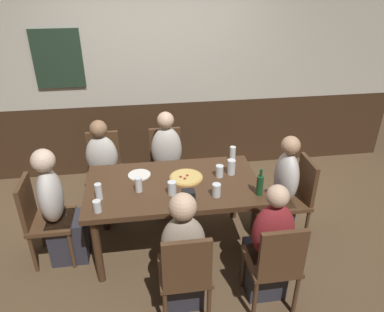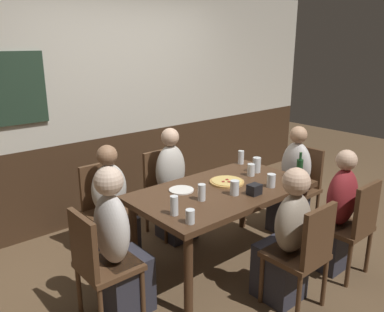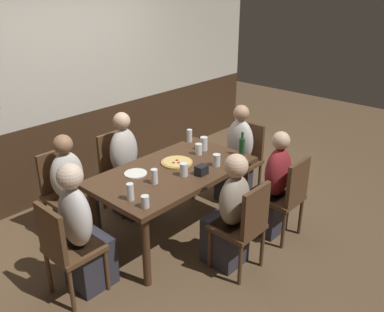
{
  "view_description": "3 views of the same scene",
  "coord_description": "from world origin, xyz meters",
  "px_view_note": "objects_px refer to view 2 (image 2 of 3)",
  "views": [
    {
      "loc": [
        -0.24,
        -2.88,
        2.57
      ],
      "look_at": [
        0.17,
        -0.03,
        1.03
      ],
      "focal_mm": 34.3,
      "sensor_mm": 36.0,
      "label": 1
    },
    {
      "loc": [
        -2.31,
        -2.28,
        2.0
      ],
      "look_at": [
        -0.25,
        0.12,
        1.06
      ],
      "focal_mm": 36.61,
      "sensor_mm": 36.0,
      "label": 2
    },
    {
      "loc": [
        -2.56,
        -2.57,
        2.46
      ],
      "look_at": [
        0.21,
        -0.06,
        0.84
      ],
      "focal_mm": 38.59,
      "sensor_mm": 36.0,
      "label": 3
    }
  ],
  "objects_px": {
    "plate_white_large": "(181,190)",
    "condiment_caddy": "(254,189)",
    "chair_right_near": "(352,223)",
    "person_mid_far": "(174,192)",
    "person_left_far": "(113,214)",
    "pint_glass_pale": "(235,188)",
    "tumbler_short": "(190,217)",
    "beer_glass_half": "(257,166)",
    "person_right_near": "(334,220)",
    "person_head_west": "(119,253)",
    "chair_mid_near": "(304,251)",
    "person_head_east": "(292,188)",
    "pint_glass_amber": "(241,158)",
    "beer_glass_tall": "(202,193)",
    "beer_bottle_green": "(300,168)",
    "dining_table": "(222,197)",
    "pint_glass_stout": "(251,171)",
    "chair_mid_far": "(164,187)",
    "tumbler_water": "(271,181)",
    "chair_head_west": "(99,261)",
    "pizza": "(227,182)",
    "chair_left_far": "(104,205)",
    "person_mid_near": "(286,246)",
    "highball_clear": "(174,206)",
    "chair_head_east": "(301,183)"
  },
  "relations": [
    {
      "from": "person_mid_far",
      "to": "person_head_east",
      "type": "bearing_deg",
      "value": -33.63
    },
    {
      "from": "chair_right_near",
      "to": "person_mid_far",
      "type": "bearing_deg",
      "value": 114.29
    },
    {
      "from": "pint_glass_stout",
      "to": "beer_bottle_green",
      "type": "bearing_deg",
      "value": -51.04
    },
    {
      "from": "chair_mid_far",
      "to": "beer_glass_tall",
      "type": "relative_size",
      "value": 6.36
    },
    {
      "from": "condiment_caddy",
      "to": "chair_head_east",
      "type": "bearing_deg",
      "value": 13.91
    },
    {
      "from": "person_right_near",
      "to": "person_head_west",
      "type": "relative_size",
      "value": 0.96
    },
    {
      "from": "tumbler_water",
      "to": "condiment_caddy",
      "type": "bearing_deg",
      "value": -175.35
    },
    {
      "from": "pint_glass_pale",
      "to": "beer_bottle_green",
      "type": "height_order",
      "value": "beer_bottle_green"
    },
    {
      "from": "pint_glass_pale",
      "to": "chair_head_east",
      "type": "bearing_deg",
      "value": 7.82
    },
    {
      "from": "person_head_east",
      "to": "chair_mid_near",
      "type": "bearing_deg",
      "value": -140.71
    },
    {
      "from": "pizza",
      "to": "beer_glass_half",
      "type": "relative_size",
      "value": 2.11
    },
    {
      "from": "pint_glass_amber",
      "to": "pint_glass_stout",
      "type": "bearing_deg",
      "value": -122.87
    },
    {
      "from": "person_head_west",
      "to": "highball_clear",
      "type": "bearing_deg",
      "value": -21.0
    },
    {
      "from": "person_mid_far",
      "to": "highball_clear",
      "type": "xyz_separation_m",
      "value": [
        -0.66,
        -0.86,
        0.32
      ]
    },
    {
      "from": "dining_table",
      "to": "tumbler_water",
      "type": "distance_m",
      "value": 0.46
    },
    {
      "from": "chair_mid_far",
      "to": "person_head_west",
      "type": "bearing_deg",
      "value": -140.75
    },
    {
      "from": "dining_table",
      "to": "person_right_near",
      "type": "bearing_deg",
      "value": -44.75
    },
    {
      "from": "beer_glass_half",
      "to": "tumbler_short",
      "type": "distance_m",
      "value": 1.31
    },
    {
      "from": "dining_table",
      "to": "tumbler_short",
      "type": "height_order",
      "value": "tumbler_short"
    },
    {
      "from": "pint_glass_stout",
      "to": "condiment_caddy",
      "type": "relative_size",
      "value": 1.07
    },
    {
      "from": "person_left_far",
      "to": "pint_glass_pale",
      "type": "relative_size",
      "value": 8.77
    },
    {
      "from": "person_left_far",
      "to": "tumbler_short",
      "type": "relative_size",
      "value": 10.64
    },
    {
      "from": "beer_bottle_green",
      "to": "plate_white_large",
      "type": "height_order",
      "value": "beer_bottle_green"
    },
    {
      "from": "pint_glass_amber",
      "to": "tumbler_short",
      "type": "xyz_separation_m",
      "value": [
        -1.32,
        -0.72,
        -0.02
      ]
    },
    {
      "from": "plate_white_large",
      "to": "condiment_caddy",
      "type": "relative_size",
      "value": 1.97
    },
    {
      "from": "pizza",
      "to": "beer_glass_half",
      "type": "height_order",
      "value": "beer_glass_half"
    },
    {
      "from": "chair_right_near",
      "to": "chair_mid_near",
      "type": "height_order",
      "value": "same"
    },
    {
      "from": "chair_mid_far",
      "to": "tumbler_water",
      "type": "xyz_separation_m",
      "value": [
        0.36,
        -1.12,
        0.3
      ]
    },
    {
      "from": "pint_glass_pale",
      "to": "pint_glass_stout",
      "type": "bearing_deg",
      "value": 26.22
    },
    {
      "from": "person_mid_near",
      "to": "tumbler_short",
      "type": "relative_size",
      "value": 10.74
    },
    {
      "from": "beer_glass_tall",
      "to": "beer_bottle_green",
      "type": "bearing_deg",
      "value": -11.14
    },
    {
      "from": "tumbler_short",
      "to": "beer_glass_half",
      "type": "bearing_deg",
      "value": 19.4
    },
    {
      "from": "chair_mid_far",
      "to": "chair_head_west",
      "type": "distance_m",
      "value": 1.5
    },
    {
      "from": "person_mid_near",
      "to": "pizza",
      "type": "bearing_deg",
      "value": 80.38
    },
    {
      "from": "beer_glass_tall",
      "to": "person_mid_near",
      "type": "bearing_deg",
      "value": -63.02
    },
    {
      "from": "beer_glass_half",
      "to": "pint_glass_amber",
      "type": "relative_size",
      "value": 1.05
    },
    {
      "from": "dining_table",
      "to": "person_right_near",
      "type": "height_order",
      "value": "person_right_near"
    },
    {
      "from": "beer_glass_half",
      "to": "beer_bottle_green",
      "type": "distance_m",
      "value": 0.42
    },
    {
      "from": "pint_glass_pale",
      "to": "tumbler_short",
      "type": "distance_m",
      "value": 0.66
    },
    {
      "from": "chair_mid_near",
      "to": "person_head_east",
      "type": "relative_size",
      "value": 0.77
    },
    {
      "from": "dining_table",
      "to": "beer_glass_tall",
      "type": "relative_size",
      "value": 11.64
    },
    {
      "from": "chair_left_far",
      "to": "pint_glass_stout",
      "type": "height_order",
      "value": "chair_left_far"
    },
    {
      "from": "dining_table",
      "to": "person_mid_far",
      "type": "relative_size",
      "value": 1.39
    },
    {
      "from": "pint_glass_pale",
      "to": "pint_glass_amber",
      "type": "distance_m",
      "value": 0.88
    },
    {
      "from": "chair_mid_near",
      "to": "pint_glass_pale",
      "type": "distance_m",
      "value": 0.76
    },
    {
      "from": "person_mid_far",
      "to": "pint_glass_pale",
      "type": "height_order",
      "value": "person_mid_far"
    },
    {
      "from": "chair_mid_near",
      "to": "condiment_caddy",
      "type": "relative_size",
      "value": 8.0
    },
    {
      "from": "highball_clear",
      "to": "chair_left_far",
      "type": "bearing_deg",
      "value": 92.76
    },
    {
      "from": "tumbler_water",
      "to": "person_mid_far",
      "type": "bearing_deg",
      "value": 110.35
    },
    {
      "from": "pint_glass_amber",
      "to": "highball_clear",
      "type": "bearing_deg",
      "value": -157.79
    }
  ]
}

